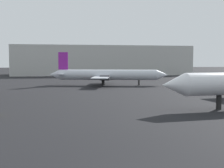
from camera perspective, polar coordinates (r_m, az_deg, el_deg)
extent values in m
cone|color=white|center=(37.40, 11.77, -0.17)|extent=(3.46, 3.19, 2.93)
cube|color=black|center=(40.93, 19.78, -3.33)|extent=(0.52, 0.52, 1.87)
cylinder|color=silver|center=(77.35, -0.79, 1.78)|extent=(25.03, 8.69, 2.70)
cone|color=silver|center=(77.49, 9.63, 1.72)|extent=(3.53, 3.34, 2.70)
cone|color=silver|center=(79.72, -10.91, 1.78)|extent=(3.53, 3.34, 2.70)
cube|color=silver|center=(77.48, -1.72, 1.48)|extent=(8.55, 20.33, 0.19)
cube|color=silver|center=(79.25, -9.60, 1.97)|extent=(3.45, 6.91, 0.13)
cube|color=purple|center=(79.09, -9.35, 4.40)|extent=(2.51, 0.84, 4.54)
cylinder|color=#4C4C54|center=(81.19, -0.93, 1.52)|extent=(2.65, 1.96, 1.42)
cylinder|color=#4C4C54|center=(73.64, -1.42, 1.23)|extent=(2.65, 1.96, 1.42)
cube|color=black|center=(77.23, 5.17, 0.23)|extent=(0.48, 0.48, 1.40)
cube|color=black|center=(79.15, -1.60, 0.35)|extent=(0.48, 0.48, 1.40)
cube|color=black|center=(76.01, -1.83, 0.18)|extent=(0.48, 0.48, 1.40)
cube|color=#B7B7B2|center=(142.18, -2.00, 4.51)|extent=(80.17, 27.65, 13.26)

